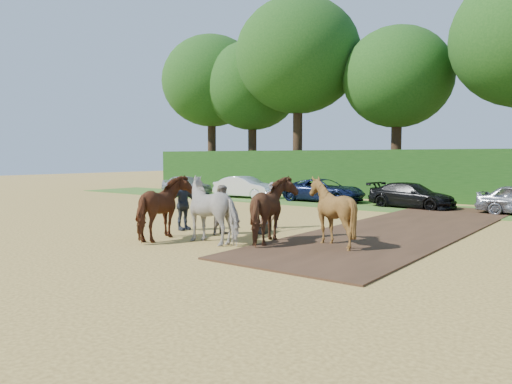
{
  "coord_description": "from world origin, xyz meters",
  "views": [
    {
      "loc": [
        7.92,
        -10.56,
        2.6
      ],
      "look_at": [
        -2.19,
        2.85,
        1.4
      ],
      "focal_mm": 35.0,
      "sensor_mm": 36.0,
      "label": 1
    }
  ],
  "objects_px": {
    "plough_team": "(246,210)",
    "parked_cars": "(510,200)",
    "spectator_far": "(183,204)",
    "spectator_near": "(223,210)"
  },
  "relations": [
    {
      "from": "plough_team",
      "to": "parked_cars",
      "type": "height_order",
      "value": "plough_team"
    },
    {
      "from": "plough_team",
      "to": "parked_cars",
      "type": "xyz_separation_m",
      "value": [
        4.97,
        12.71,
        -0.32
      ]
    },
    {
      "from": "spectator_far",
      "to": "parked_cars",
      "type": "height_order",
      "value": "spectator_far"
    },
    {
      "from": "spectator_far",
      "to": "plough_team",
      "type": "height_order",
      "value": "plough_team"
    },
    {
      "from": "spectator_far",
      "to": "parked_cars",
      "type": "distance_m",
      "value": 14.65
    },
    {
      "from": "plough_team",
      "to": "parked_cars",
      "type": "distance_m",
      "value": 13.65
    },
    {
      "from": "spectator_near",
      "to": "parked_cars",
      "type": "bearing_deg",
      "value": -30.74
    },
    {
      "from": "spectator_near",
      "to": "parked_cars",
      "type": "xyz_separation_m",
      "value": [
        6.54,
        11.94,
        -0.15
      ]
    },
    {
      "from": "spectator_near",
      "to": "plough_team",
      "type": "xyz_separation_m",
      "value": [
        1.58,
        -0.77,
        0.17
      ]
    },
    {
      "from": "parked_cars",
      "to": "plough_team",
      "type": "bearing_deg",
      "value": -111.34
    }
  ]
}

